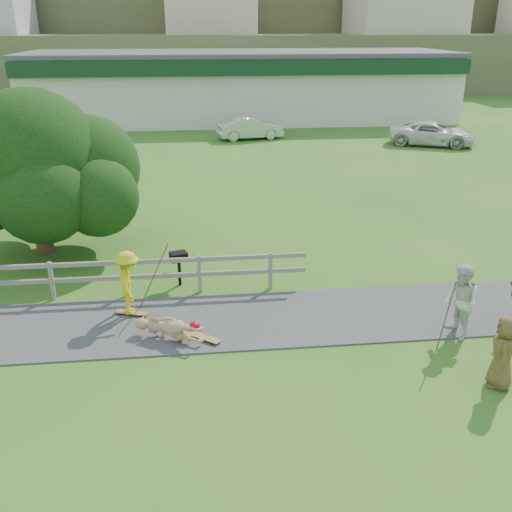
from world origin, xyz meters
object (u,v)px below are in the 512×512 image
object	(u,v)px
car_silver	(250,128)
tree	(37,191)
spectator_c	(503,352)
skater_rider	(129,286)
car_white	(432,134)
bbq	(179,269)
spectator_a	(461,302)
skater_fallen	(169,329)

from	to	relation	value
car_silver	tree	bearing A→B (deg)	144.76
spectator_c	tree	size ratio (longest dim) A/B	0.23
skater_rider	car_white	bearing A→B (deg)	-45.81
bbq	spectator_a	bearing A→B (deg)	-46.38
tree	spectator_a	bearing A→B (deg)	-31.66
spectator_c	bbq	size ratio (longest dim) A/B	1.58
tree	skater_rider	bearing A→B (deg)	-56.62
car_white	bbq	distance (m)	24.44
spectator_a	car_white	world-z (taller)	spectator_a
spectator_a	car_silver	bearing A→B (deg)	178.63
car_white	bbq	xyz separation A→B (m)	(-15.36, -19.01, -0.20)
bbq	car_silver	bearing A→B (deg)	61.69
skater_rider	car_silver	distance (m)	24.69
skater_rider	car_white	xyz separation A→B (m)	(16.59, 20.77, -0.13)
skater_rider	bbq	world-z (taller)	skater_rider
skater_rider	car_silver	world-z (taller)	skater_rider
car_white	skater_fallen	bearing A→B (deg)	167.56
car_white	tree	bearing A→B (deg)	151.30
spectator_a	car_silver	size ratio (longest dim) A/B	0.43
skater_rider	tree	xyz separation A→B (m)	(-3.25, 4.93, 1.22)
skater_rider	bbq	bearing A→B (deg)	-42.08
spectator_a	spectator_c	distance (m)	2.04
skater_fallen	car_white	world-z (taller)	car_white
skater_fallen	spectator_c	xyz separation A→B (m)	(6.87, -2.62, 0.49)
car_silver	skater_fallen	bearing A→B (deg)	159.34
spectator_c	car_white	size ratio (longest dim) A/B	0.31
spectator_a	tree	size ratio (longest dim) A/B	0.27
spectator_c	tree	world-z (taller)	tree
spectator_c	car_silver	xyz separation A→B (m)	(-2.33, 28.04, -0.10)
spectator_a	tree	xyz separation A→B (m)	(-11.14, 6.87, 1.13)
spectator_c	bbq	xyz separation A→B (m)	(-6.66, 5.74, -0.29)
skater_fallen	bbq	xyz separation A→B (m)	(0.21, 3.13, 0.19)
skater_fallen	spectator_a	bearing A→B (deg)	-66.02
car_white	tree	distance (m)	25.42
skater_fallen	bbq	bearing A→B (deg)	24.89
tree	bbq	world-z (taller)	tree
spectator_c	bbq	world-z (taller)	spectator_c
skater_rider	skater_fallen	world-z (taller)	skater_rider
skater_rider	spectator_c	bearing A→B (deg)	-123.98
skater_fallen	skater_rider	bearing A→B (deg)	65.44
skater_fallen	car_silver	xyz separation A→B (m)	(4.54, 25.42, 0.39)
skater_fallen	car_white	size ratio (longest dim) A/B	0.34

